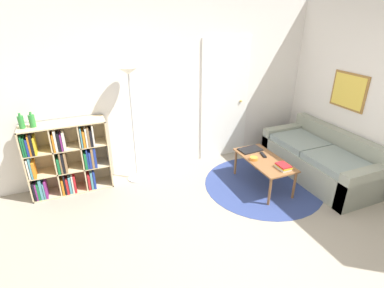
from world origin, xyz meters
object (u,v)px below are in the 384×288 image
(bookshelf, at_px, (66,159))
(bottle_middle, at_px, (32,121))
(bowl, at_px, (254,158))
(bottle_left, at_px, (21,122))
(floor_lamp, at_px, (130,91))
(laptop, at_px, (250,150))
(couch, at_px, (321,160))
(coffee_table, at_px, (264,162))

(bookshelf, xyz_separation_m, bottle_middle, (-0.31, -0.01, 0.62))
(bowl, bearing_deg, bottle_middle, 161.79)
(bottle_left, bearing_deg, bowl, -17.50)
(floor_lamp, height_order, bottle_left, floor_lamp)
(laptop, bearing_deg, floor_lamp, 160.58)
(floor_lamp, height_order, bottle_middle, floor_lamp)
(bowl, height_order, bottle_middle, bottle_middle)
(laptop, bearing_deg, bookshelf, 166.24)
(bookshelf, height_order, couch, bookshelf)
(coffee_table, xyz_separation_m, laptop, (-0.03, 0.33, 0.06))
(floor_lamp, distance_m, couch, 3.11)
(coffee_table, bearing_deg, bottle_left, 162.62)
(bookshelf, relative_size, floor_lamp, 0.63)
(bookshelf, distance_m, bowl, 2.67)
(bowl, bearing_deg, laptop, 66.20)
(bookshelf, distance_m, floor_lamp, 1.32)
(floor_lamp, bearing_deg, laptop, -19.42)
(coffee_table, xyz_separation_m, bottle_left, (-3.09, 0.97, 0.73))
(couch, xyz_separation_m, bowl, (-1.18, 0.14, 0.20))
(bookshelf, relative_size, bowl, 9.16)
(bookshelf, relative_size, coffee_table, 1.12)
(floor_lamp, bearing_deg, bottle_left, 178.06)
(bookshelf, bearing_deg, floor_lamp, -3.43)
(bookshelf, xyz_separation_m, coffee_table, (2.66, -0.98, -0.12))
(bookshelf, distance_m, couch, 3.84)
(laptop, distance_m, bowl, 0.32)
(couch, relative_size, bowl, 15.20)
(couch, bearing_deg, bowl, 173.26)
(laptop, bearing_deg, bottle_middle, 167.85)
(floor_lamp, bearing_deg, bookshelf, 176.57)
(couch, xyz_separation_m, bottle_left, (-4.11, 1.06, 0.86))
(coffee_table, relative_size, bottle_left, 4.83)
(couch, height_order, bottle_left, bottle_left)
(coffee_table, bearing_deg, bowl, 164.80)
(bookshelf, height_order, floor_lamp, floor_lamp)
(bottle_left, bearing_deg, bottle_middle, -0.30)
(couch, xyz_separation_m, bottle_middle, (-3.99, 1.06, 0.86))
(laptop, relative_size, bottle_left, 1.76)
(bottle_middle, bearing_deg, bottle_left, 179.70)
(couch, distance_m, bowl, 1.21)
(floor_lamp, height_order, couch, floor_lamp)
(couch, height_order, coffee_table, couch)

